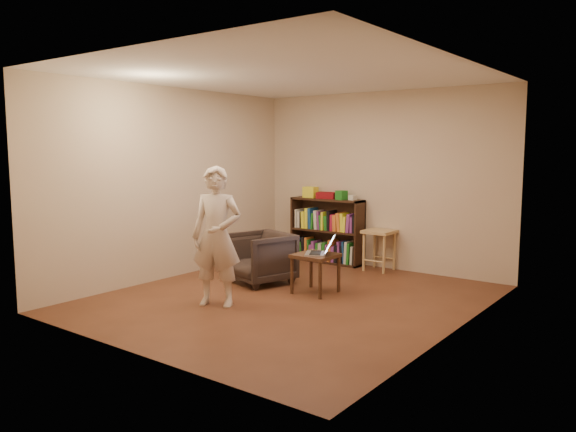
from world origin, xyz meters
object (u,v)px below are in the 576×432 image
Objects in this scene: bookshelf at (327,234)px; stool at (379,238)px; laptop at (321,250)px; person at (217,236)px; armchair at (261,258)px; side_table at (315,261)px.

bookshelf reaches higher than stool.
laptop is at bearing -87.93° from stool.
stool is 2.83m from person.
person reaches higher than armchair.
bookshelf is at bearing 108.72° from armchair.
bookshelf is 0.76× the size of person.
side_table is 0.16m from laptop.
laptop is (0.08, 0.01, 0.14)m from side_table.
laptop is at bearing -59.29° from bookshelf.
laptop is at bearing 8.76° from side_table.
laptop is at bearing 17.73° from armchair.
bookshelf reaches higher than laptop.
side_table is (0.92, -1.69, -0.03)m from bookshelf.
armchair is at bearing -118.77° from stool.
armchair is at bearing 80.51° from person.
person is at bearing -58.59° from armchair.
armchair is 1.54× the size of laptop.
laptop is (0.95, 0.01, 0.21)m from armchair.
person reaches higher than laptop.
bookshelf is at bearing 118.55° from side_table.
person is (0.33, -2.81, 0.35)m from bookshelf.
stool is at bearing -3.90° from bookshelf.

